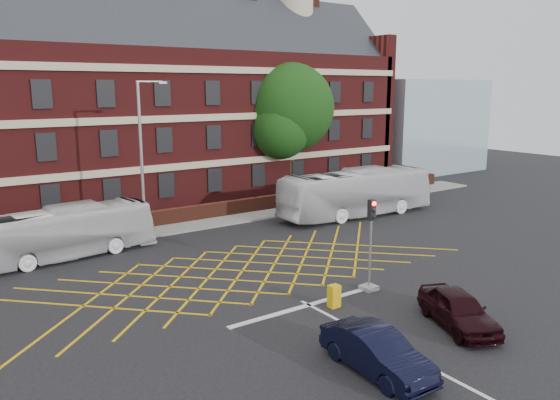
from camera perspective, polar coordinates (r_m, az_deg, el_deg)
ground at (r=26.64m, az=-1.68°, el=-8.55°), size 120.00×120.00×0.00m
victorian_building at (r=45.11m, az=-17.29°, el=9.43°), size 51.00×12.17×20.40m
boundary_wall at (r=37.57m, az=-12.70°, el=-1.93°), size 56.00×0.50×1.10m
far_pavement at (r=36.79m, az=-12.06°, el=-2.98°), size 60.00×3.00×0.12m
glass_block at (r=63.64m, az=13.71°, el=7.58°), size 14.00×10.00×10.00m
box_junction_hatching at (r=28.23m, az=-3.94°, el=-7.37°), size 8.22×8.22×0.02m
stop_line at (r=23.99m, az=3.02°, el=-10.89°), size 8.00×0.30×0.02m
centre_line at (r=19.80m, az=15.22°, el=-16.47°), size 0.15×14.00×0.02m
bus_left at (r=32.00m, az=-22.15°, el=-3.25°), size 10.50×3.40×2.87m
bus_right at (r=39.95m, az=7.98°, el=0.75°), size 12.38×3.54×3.41m
car_navy at (r=18.83m, az=10.08°, el=-15.34°), size 1.72×4.41×1.43m
car_maroon at (r=22.78m, az=18.13°, el=-10.80°), size 3.26×4.61×1.46m
deciduous_tree at (r=46.14m, az=0.97°, el=8.97°), size 7.67×7.47×11.28m
traffic_light_near at (r=25.40m, az=9.40°, el=-5.52°), size 0.70×0.70×4.27m
street_lamp at (r=33.30m, az=-14.02°, el=1.21°), size 2.25×1.00×9.59m
utility_cabinet at (r=23.71m, az=5.67°, el=-9.97°), size 0.47×0.39×0.97m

